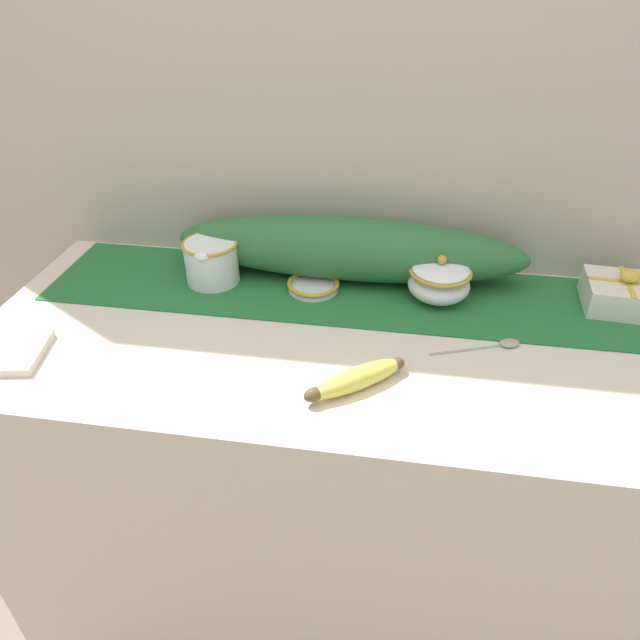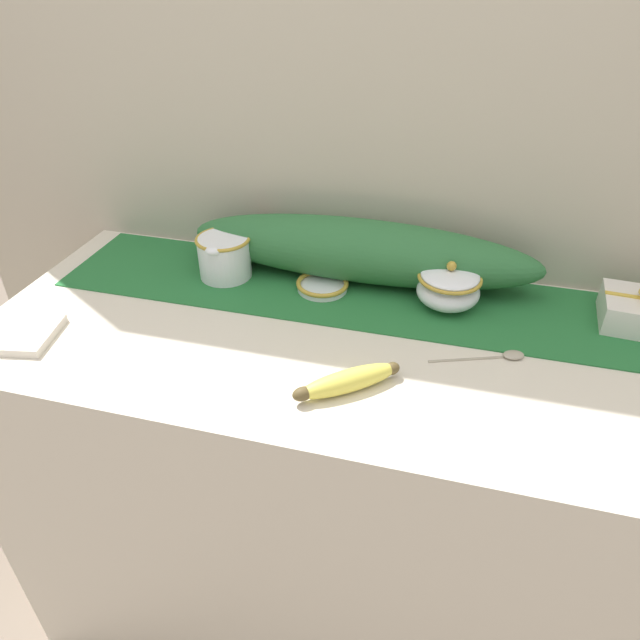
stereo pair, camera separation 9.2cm
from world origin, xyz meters
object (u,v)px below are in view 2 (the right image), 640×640
Objects in this scene: small_dish at (322,285)px; sugar_bowl at (449,287)px; napkin_stack at (22,334)px; spoon at (507,356)px; banana at (348,381)px; cream_pitcher at (225,255)px.

sugar_bowl is at bearing 0.87° from small_dish.
small_dish is 0.61m from napkin_stack.
spoon is at bearing -20.45° from small_dish.
banana is (-0.14, -0.32, -0.03)m from sugar_bowl.
sugar_bowl reaches higher than banana.
sugar_bowl is 0.85m from napkin_stack.
spoon is (0.39, -0.15, -0.01)m from small_dish.
napkin_stack is (-0.65, -0.01, -0.01)m from banana.
sugar_bowl is at bearing 65.67° from banana.
small_dish is at bearing -179.13° from sugar_bowl.
small_dish is (0.23, -0.00, -0.04)m from cream_pitcher.
cream_pitcher is at bearing 179.92° from sugar_bowl.
banana reaches higher than spoon.
banana is at bearing -114.33° from sugar_bowl.
sugar_bowl is 0.75× the size of spoon.
napkin_stack is at bearing -178.97° from banana.
cream_pitcher reaches higher than small_dish.
napkin_stack is at bearing -131.51° from cream_pitcher.
small_dish is (-0.27, -0.00, -0.03)m from sugar_bowl.
sugar_bowl is 1.04× the size of napkin_stack.
banana is 1.36× the size of napkin_stack.
cream_pitcher is 0.50m from sugar_bowl.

